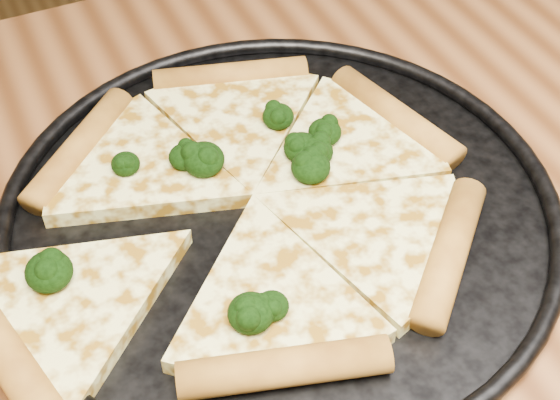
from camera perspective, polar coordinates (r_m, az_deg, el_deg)
name	(u,v)px	position (r m, az deg, el deg)	size (l,w,h in m)	color
pizza_pan	(280,208)	(0.55, 0.00, -0.60)	(0.38, 0.38, 0.02)	black
pizza	(243,203)	(0.54, -2.63, -0.19)	(0.36, 0.31, 0.02)	#FFFA9C
broccoli_florets	(236,188)	(0.54, -3.10, 0.82)	(0.24, 0.18, 0.02)	black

